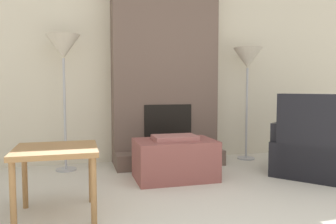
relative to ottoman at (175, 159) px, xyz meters
The scene contains 7 objects.
wall_back 1.52m from the ottoman, 84.08° to the left, with size 7.72×0.06×2.60m, color beige.
fireplace 1.32m from the ottoman, 82.54° to the left, with size 1.41×0.64×2.60m.
ottoman is the anchor object (origin of this frame).
armchair 1.62m from the ottoman, 10.05° to the right, with size 1.21×1.20×0.95m.
side_table 1.44m from the ottoman, 147.06° to the right, with size 0.62×0.59×0.55m.
floor_lamp_left 1.85m from the ottoman, 148.51° to the left, with size 0.40×0.40×1.64m.
floor_lamp_right 1.86m from the ottoman, 29.64° to the left, with size 0.40×0.40×1.57m.
Camera 1 is at (-1.12, -1.31, 1.01)m, focal length 35.00 mm.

